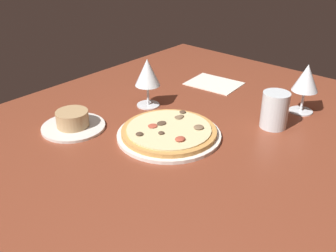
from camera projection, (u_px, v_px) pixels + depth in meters
dining_table at (166, 141)px, 111.04cm from camera, size 150.00×110.00×4.00cm
pizza_main at (170, 132)px, 109.20cm from camera, size 29.02×29.02×3.38cm
ramekin_on_saucer at (73, 122)px, 112.93cm from camera, size 18.30×18.30×5.34cm
wine_glass_far at (147, 74)px, 122.83cm from camera, size 8.04×8.04×15.72cm
wine_glass_near at (306, 79)px, 118.74cm from camera, size 7.92×7.92×15.51cm
water_glass at (274, 112)px, 112.69cm from camera, size 7.78×7.78×10.62cm
paper_menu at (214, 84)px, 144.63cm from camera, size 16.06×19.73×0.30cm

